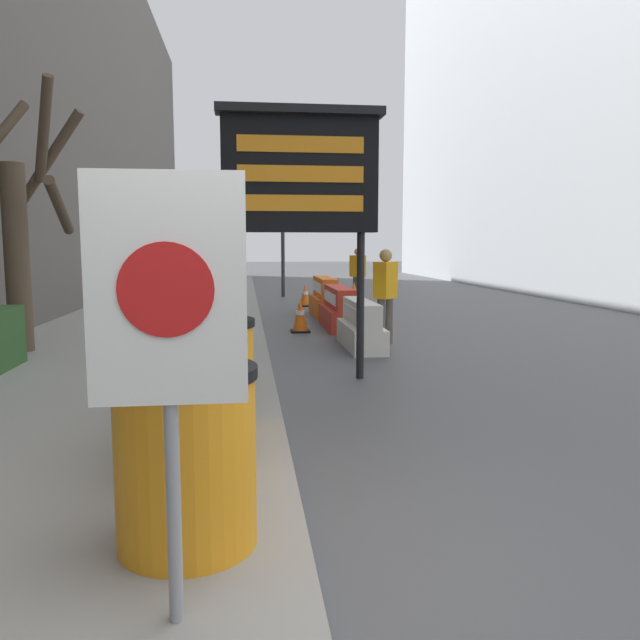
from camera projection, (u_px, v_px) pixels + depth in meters
name	position (u px, v px, depth m)	size (l,w,h in m)	color
ground_plane	(316.00, 601.00, 3.02)	(120.00, 120.00, 0.00)	#474749
building_left_facade	(12.00, 9.00, 11.43)	(0.40, 50.40, 12.04)	#4C4742
bare_tree	(17.00, 220.00, 9.03)	(1.91, 1.98, 3.94)	#4C3D2D
barrel_drum_foreground	(186.00, 456.00, 3.21)	(0.75, 0.75, 0.94)	orange
barrel_drum_middle	(193.00, 406.00, 4.20)	(0.75, 0.75, 0.94)	orange
barrel_drum_back	(211.00, 375.00, 5.22)	(0.75, 0.75, 0.94)	orange
warning_sign	(168.00, 321.00, 2.43)	(0.62, 0.08, 1.84)	gray
message_board	(300.00, 176.00, 7.65)	(2.04, 0.36, 3.37)	black
jersey_barrier_white	(361.00, 327.00, 10.40)	(0.55, 1.86, 0.79)	silver
jersey_barrier_red_striped	(339.00, 310.00, 12.82)	(0.60, 2.03, 0.85)	red
jersey_barrier_orange_near	(325.00, 299.00, 15.07)	(0.60, 1.96, 0.93)	orange
traffic_cone_near	(300.00, 316.00, 12.26)	(0.37, 0.37, 0.67)	black
traffic_cone_mid	(305.00, 295.00, 17.42)	(0.36, 0.36, 0.65)	black
traffic_cone_far	(354.00, 295.00, 17.07)	(0.41, 0.41, 0.73)	black
traffic_light_near_curb	(283.00, 208.00, 20.28)	(0.28, 0.45, 3.98)	#2D2D30
pedestrian_worker	(385.00, 288.00, 10.75)	(0.48, 0.49, 1.64)	#514C42
pedestrian_passerby	(358.00, 271.00, 18.21)	(0.48, 0.49, 1.62)	#333338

